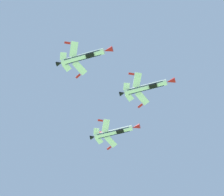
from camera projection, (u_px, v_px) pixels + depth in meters
The scene contains 3 objects.
fighter_jet_lead at pixel (147, 87), 115.57m from camera, with size 14.54×10.74×5.13m.
fighter_jet_left_wing at pixel (114, 132), 127.90m from camera, with size 14.54×10.86×4.88m.
fighter_jet_right_wing at pixel (84, 57), 111.46m from camera, with size 14.54×10.87×4.85m.
Camera 1 is at (1.22, -5.27, 1.93)m, focal length 66.91 mm.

